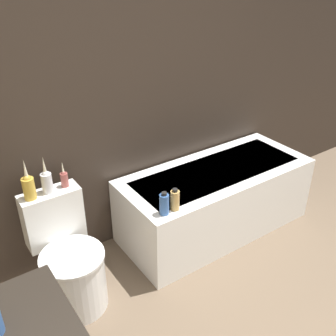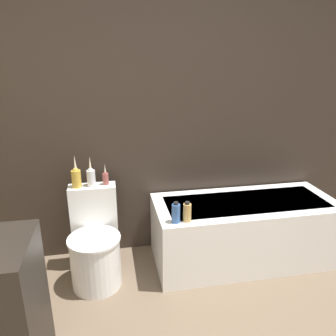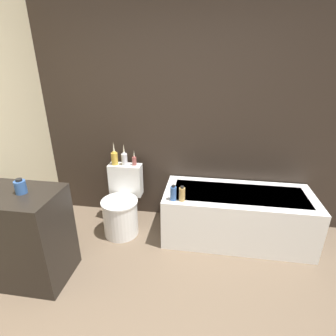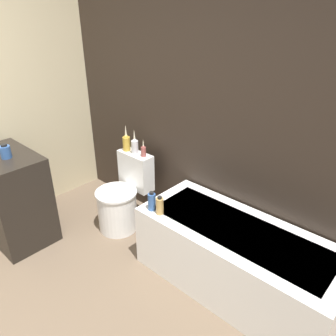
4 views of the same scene
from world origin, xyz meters
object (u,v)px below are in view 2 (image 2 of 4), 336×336
Objects in this scene: toilet at (95,247)px; vase_gold at (76,176)px; vase_silver at (91,176)px; vase_bronze at (106,177)px; shampoo_bottle_short at (187,212)px; bathtub at (244,230)px; shampoo_bottle_tall at (176,213)px.

toilet is 0.60m from vase_gold.
vase_silver reaches higher than vase_bronze.
vase_silver reaches higher than shampoo_bottle_short.
vase_silver is at bearing 151.29° from shampoo_bottle_short.
toilet is at bearing -59.77° from vase_gold.
vase_bronze is (0.12, 0.22, 0.52)m from toilet.
vase_bronze is (-1.21, 0.15, 0.54)m from bathtub.
bathtub is 0.74m from shampoo_bottle_short.
toilet is 0.82m from shampoo_bottle_short.
vase_silver is at bearing -176.41° from vase_bronze.
bathtub is at bearing -6.32° from vase_silver.
toilet is 0.58m from vase_bronze.
toilet reaches higher than shampoo_bottle_short.
vase_gold is at bearing 174.51° from bathtub.
vase_gold is (-1.44, 0.14, 0.57)m from bathtub.
bathtub is 1.45m from vase_silver.
shampoo_bottle_short is at bearing 1.74° from shampoo_bottle_tall.
vase_gold reaches higher than vase_silver.
vase_silver is (0.12, 0.01, -0.01)m from vase_gold.
vase_gold reaches higher than bathtub.
bathtub is 1.56m from vase_gold.
shampoo_bottle_short is (-0.60, -0.25, 0.36)m from bathtub.
shampoo_bottle_short is (0.09, 0.00, -0.00)m from shampoo_bottle_tall.
shampoo_bottle_tall is 0.09m from shampoo_bottle_short.
vase_bronze is at bearing 172.73° from bathtub.
vase_gold is at bearing 120.23° from toilet.
vase_bronze reaches higher than shampoo_bottle_short.
vase_gold is 0.87m from shampoo_bottle_tall.
vase_gold reaches higher than vase_bronze.
bathtub is 1.33m from toilet.
vase_bronze is 0.75m from shampoo_bottle_short.
shampoo_bottle_tall reaches higher than shampoo_bottle_short.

